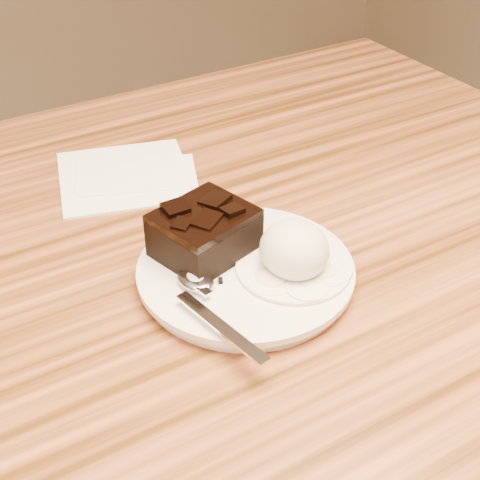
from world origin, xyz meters
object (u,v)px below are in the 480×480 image
ice_cream_scoop (294,250)px  spoon (196,281)px  napkin (125,175)px  brownie (204,235)px  plate (246,273)px

ice_cream_scoop → spoon: (-0.09, 0.03, -0.02)m
napkin → ice_cream_scoop: bearing=-77.6°
brownie → napkin: size_ratio=0.57×
plate → brownie: bearing=119.3°
ice_cream_scoop → spoon: bearing=163.8°
plate → ice_cream_scoop: (0.04, -0.03, 0.03)m
brownie → spoon: bearing=-128.4°
plate → ice_cream_scoop: size_ratio=3.05×
spoon → ice_cream_scoop: bearing=-26.5°
ice_cream_scoop → spoon: ice_cream_scoop is taller
plate → brownie: size_ratio=2.40×
plate → ice_cream_scoop: ice_cream_scoop is taller
brownie → spoon: size_ratio=0.52×
brownie → napkin: bearing=89.9°
plate → ice_cream_scoop: bearing=-35.7°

